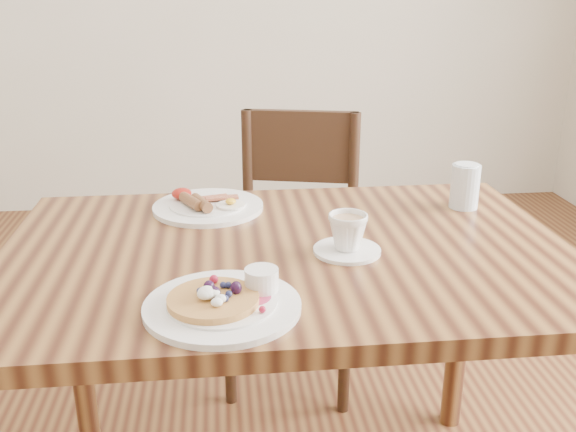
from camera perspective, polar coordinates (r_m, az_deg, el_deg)
The scene contains 6 objects.
dining_table at distance 1.39m, azimuth 0.00°, elevation -6.53°, with size 1.20×0.80×0.75m.
chair_far at distance 2.11m, azimuth 0.68°, elevation -1.74°, with size 0.51×0.51×0.88m.
pancake_plate at distance 1.11m, azimuth -5.68°, elevation -7.55°, with size 0.27×0.27×0.06m.
breakfast_plate at distance 1.58m, azimuth -7.27°, elevation 0.96°, with size 0.27×0.27×0.04m.
teacup_saucer at distance 1.32m, azimuth 5.31°, elevation -1.75°, with size 0.14×0.14×0.08m.
water_glass at distance 1.63m, azimuth 15.45°, elevation 2.56°, with size 0.07×0.07×0.11m, color silver.
Camera 1 is at (-0.14, -1.24, 1.28)m, focal length 40.00 mm.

